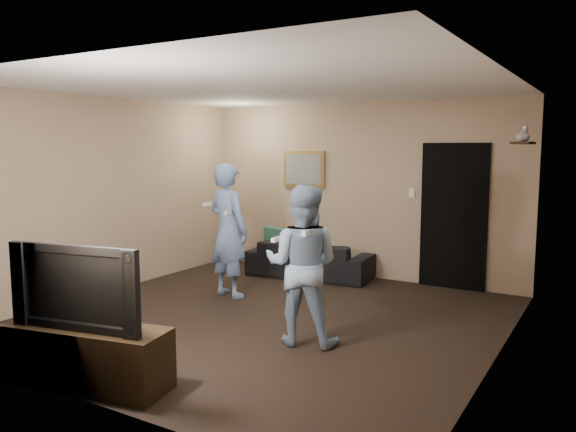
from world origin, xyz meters
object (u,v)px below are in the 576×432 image
Objects in this scene: sofa at (310,259)px; television at (84,285)px; wii_player_right at (302,265)px; tv_console at (87,356)px; wii_player_left at (228,230)px.

television is at bearing 88.51° from sofa.
wii_player_right reaches higher than television.
television reaches higher than tv_console.
sofa is 4.39m from television.
wii_player_left reaches higher than sofa.
wii_player_left reaches higher than tv_console.
sofa is at bearing 117.10° from wii_player_right.
television reaches higher than sofa.
wii_player_right is at bearing 49.40° from television.
television is 0.68× the size of wii_player_left.
wii_player_left is at bearing 148.20° from wii_player_right.
wii_player_left reaches higher than television.
wii_player_left reaches higher than wii_player_right.
sofa is 1.17× the size of wii_player_right.
wii_player_left is (-0.69, 2.84, 0.62)m from tv_console.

